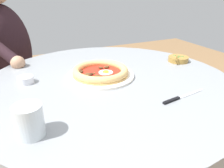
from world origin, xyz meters
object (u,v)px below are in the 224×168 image
Objects in this scene: pizza_on_plate at (100,72)px; ramekin_capers at (25,80)px; olive_pan at (178,59)px; water_glass at (30,123)px; cafe_chair_diner at (0,76)px; diner_person at (12,82)px; dining_table at (109,105)px; steak_knife at (178,98)px.

pizza_on_plate reaches higher than ramekin_capers.
ramekin_capers is at bearing -101.98° from pizza_on_plate.
olive_pan is (-0.02, 0.45, -0.00)m from pizza_on_plate.
water_glass is 1.07m from cafe_chair_diner.
olive_pan is 0.10× the size of diner_person.
ramekin_capers reaches higher than dining_table.
steak_knife is 0.61m from ramekin_capers.
water_glass is at bearing -53.71° from dining_table.
water_glass is 0.84m from olive_pan.
pizza_on_plate reaches higher than steak_knife.
ramekin_capers is at bearing -109.71° from dining_table.
ramekin_capers is at bearing 11.74° from cafe_chair_diner.
ramekin_capers is 0.06× the size of diner_person.
pizza_on_plate is 0.44m from water_glass.
water_glass is at bearing -2.96° from ramekin_capers.
steak_knife is at bearing 89.15° from water_glass.
water_glass is 0.78× the size of olive_pan.
olive_pan is (-0.33, 0.28, 0.01)m from steak_knife.
ramekin_capers is (-0.37, -0.48, 0.01)m from steak_knife.
steak_knife is 1.09m from diner_person.
steak_knife is (0.26, 0.15, 0.13)m from dining_table.
steak_knife reaches higher than dining_table.
pizza_on_plate is (-0.05, -0.02, 0.14)m from dining_table.
pizza_on_plate reaches higher than dining_table.
steak_knife is at bearing 51.87° from ramekin_capers.
cafe_chair_diner is at bearing -173.39° from water_glass.
dining_table is 0.45m from water_glass.
ramekin_capers reaches higher than steak_knife.
diner_person is at bearing -149.38° from dining_table.
diner_person reaches higher than dining_table.
ramekin_capers is 0.56× the size of olive_pan.
dining_table is 0.77m from diner_person.
water_glass reaches higher than dining_table.
diner_person reaches higher than olive_pan.
dining_table is at bearing 126.29° from water_glass.
ramekin_capers is (-0.12, -0.32, 0.14)m from dining_table.
dining_table is 0.37m from ramekin_capers.
olive_pan is at bearing 92.14° from pizza_on_plate.
dining_table is at bearing -149.26° from steak_knife.
pizza_on_plate is 0.31m from ramekin_capers.
diner_person is 1.33× the size of cafe_chair_diner.
water_glass reaches higher than steak_knife.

